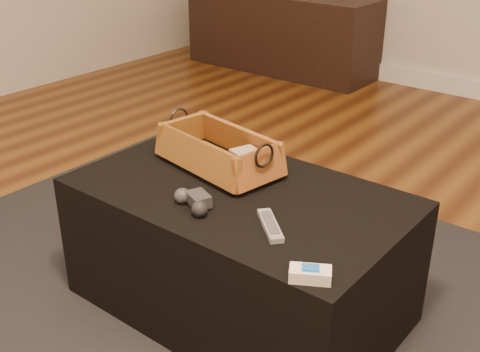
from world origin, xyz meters
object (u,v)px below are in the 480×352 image
Objects in this scene: media_cabinet at (281,32)px; tv_remote at (211,159)px; game_controller at (194,201)px; cream_gadget at (310,274)px; wicker_basket at (219,153)px; silver_remote at (270,225)px; ottoman at (239,250)px.

media_cabinet is 6.50× the size of tv_remote.
game_controller is (0.15, -0.24, -0.00)m from tv_remote.
game_controller is 1.38× the size of cream_gadget.
cream_gadget is (0.56, -0.34, -0.03)m from wicker_basket.
game_controller is at bearing -168.75° from silver_remote.
media_cabinet is 3.12m from silver_remote.
ottoman is 2.21× the size of wicker_basket.
wicker_basket is 0.41m from silver_remote.
media_cabinet reaches higher than cream_gadget.
cream_gadget is (0.59, -0.33, -0.01)m from tv_remote.
tv_remote is (-0.18, 0.07, 0.24)m from ottoman.
media_cabinet is 3.04m from game_controller.
tv_remote reaches higher than silver_remote.
media_cabinet reaches higher than silver_remote.
silver_remote is at bearing 147.59° from cream_gadget.
game_controller reaches higher than silver_remote.
tv_remote is at bearing 121.42° from game_controller.
silver_remote is (0.20, -0.12, 0.22)m from ottoman.
game_controller is (0.12, -0.25, -0.03)m from wicker_basket.
cream_gadget is at bearing -11.15° from game_controller.
tv_remote reaches higher than ottoman.
silver_remote is at bearing -23.33° from tv_remote.
wicker_basket is at bearing 149.69° from silver_remote.
tv_remote is at bearing 157.12° from ottoman.
media_cabinet is at bearing 120.77° from wicker_basket.
tv_remote is 2.06× the size of cream_gadget.
ottoman is 0.53m from cream_gadget.
silver_remote is at bearing -55.58° from media_cabinet.
wicker_basket reaches higher than cream_gadget.
tv_remote is at bearing -59.78° from media_cabinet.
silver_remote is (0.38, -0.20, -0.02)m from tv_remote.
ottoman is 9.30× the size of cream_gadget.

